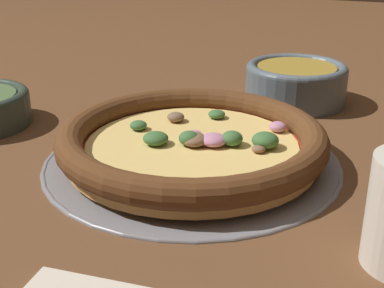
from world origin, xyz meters
The scene contains 4 objects.
ground_plane centered at (0.00, 0.00, 0.00)m, with size 3.00×3.00×0.00m, color brown.
pizza_tray centered at (0.00, 0.00, 0.00)m, with size 0.35×0.35×0.01m.
pizza centered at (0.00, 0.00, 0.03)m, with size 0.32×0.32×0.04m.
bowl_near centered at (0.27, -0.07, 0.03)m, with size 0.16×0.16×0.06m.
Camera 1 is at (-0.54, -0.21, 0.27)m, focal length 50.00 mm.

